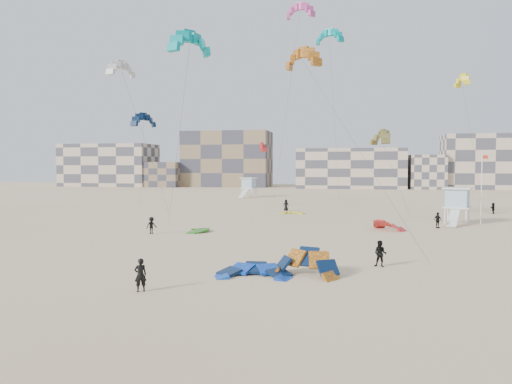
% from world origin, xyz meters
% --- Properties ---
extents(ground, '(320.00, 320.00, 0.00)m').
position_xyz_m(ground, '(0.00, 0.00, 0.00)').
color(ground, beige).
rests_on(ground, ground).
extents(kite_ground_blue, '(5.00, 5.23, 2.44)m').
position_xyz_m(kite_ground_blue, '(5.00, 4.19, 0.00)').
color(kite_ground_blue, blue).
rests_on(kite_ground_blue, ground).
extents(kite_ground_orange, '(5.29, 5.24, 4.33)m').
position_xyz_m(kite_ground_orange, '(8.04, 4.86, 0.00)').
color(kite_ground_orange, orange).
rests_on(kite_ground_orange, ground).
extents(kite_ground_green, '(4.14, 3.96, 1.00)m').
position_xyz_m(kite_ground_green, '(-4.86, 23.58, 0.00)').
color(kite_ground_green, '#3D8F1E').
rests_on(kite_ground_green, ground).
extents(kite_ground_red_far, '(5.46, 5.43, 3.39)m').
position_xyz_m(kite_ground_red_far, '(14.60, 28.86, 0.00)').
color(kite_ground_red_far, red).
rests_on(kite_ground_red_far, ground).
extents(kite_ground_yellow, '(3.26, 3.44, 0.69)m').
position_xyz_m(kite_ground_yellow, '(2.42, 44.67, 0.00)').
color(kite_ground_yellow, yellow).
rests_on(kite_ground_yellow, ground).
extents(kitesurfer_main, '(0.79, 0.73, 1.81)m').
position_xyz_m(kitesurfer_main, '(-0.27, -0.58, 0.91)').
color(kitesurfer_main, black).
rests_on(kitesurfer_main, ground).
extents(kitesurfer_b, '(1.02, 0.89, 1.78)m').
position_xyz_m(kitesurfer_b, '(12.77, 8.69, 0.89)').
color(kitesurfer_b, black).
rests_on(kitesurfer_b, ground).
extents(kitesurfer_c, '(1.20, 1.23, 1.69)m').
position_xyz_m(kitesurfer_c, '(-8.82, 21.10, 0.85)').
color(kitesurfer_c, black).
rests_on(kitesurfer_c, ground).
extents(kitesurfer_d, '(0.97, 1.06, 1.75)m').
position_xyz_m(kitesurfer_d, '(20.00, 31.35, 0.87)').
color(kitesurfer_d, black).
rests_on(kitesurfer_d, ground).
extents(kitesurfer_e, '(0.88, 0.60, 1.74)m').
position_xyz_m(kitesurfer_e, '(0.98, 48.79, 0.87)').
color(kitesurfer_e, black).
rests_on(kitesurfer_e, ground).
extents(kitesurfer_f, '(0.51, 1.47, 1.57)m').
position_xyz_m(kitesurfer_f, '(30.43, 50.23, 0.78)').
color(kitesurfer_f, black).
rests_on(kitesurfer_f, ground).
extents(kite_fly_teal_a, '(6.59, 6.90, 18.11)m').
position_xyz_m(kite_fly_teal_a, '(-3.74, 18.32, 17.74)').
color(kite_fly_teal_a, '#04ABAE').
rests_on(kite_fly_teal_a, ground).
extents(kite_fly_orange, '(12.79, 26.79, 18.43)m').
position_xyz_m(kite_fly_orange, '(5.43, 28.78, 18.16)').
color(kite_fly_orange, orange).
rests_on(kite_fly_orange, ground).
extents(kite_fly_grey, '(8.22, 4.83, 18.47)m').
position_xyz_m(kite_fly_grey, '(-16.61, 30.86, 18.25)').
color(kite_fly_grey, silver).
rests_on(kite_fly_grey, ground).
extents(kite_fly_pink, '(6.68, 6.72, 28.13)m').
position_xyz_m(kite_fly_pink, '(3.46, 44.28, 28.00)').
color(kite_fly_pink, '#D34FA0').
rests_on(kite_fly_pink, ground).
extents(kite_fly_olive, '(5.39, 11.80, 10.79)m').
position_xyz_m(kite_fly_olive, '(14.31, 41.01, 10.31)').
color(kite_fly_olive, olive).
rests_on(kite_fly_olive, ground).
extents(kite_fly_yellow, '(4.96, 3.82, 18.61)m').
position_xyz_m(kite_fly_yellow, '(25.78, 49.56, 18.65)').
color(kite_fly_yellow, yellow).
rests_on(kite_fly_yellow, ground).
extents(kite_fly_navy, '(5.25, 5.25, 13.67)m').
position_xyz_m(kite_fly_navy, '(-19.43, 43.61, 13.31)').
color(kite_fly_navy, '#071B46').
rests_on(kite_fly_navy, ground).
extents(kite_fly_teal_b, '(5.63, 5.62, 28.04)m').
position_xyz_m(kite_fly_teal_b, '(6.86, 56.90, 27.48)').
color(kite_fly_teal_b, '#04ABAE').
rests_on(kite_fly_teal_b, ground).
extents(kite_fly_red, '(4.02, 10.39, 10.28)m').
position_xyz_m(kite_fly_red, '(-5.25, 63.75, 10.03)').
color(kite_fly_red, red).
rests_on(kite_fly_red, ground).
extents(lifeguard_tower_near, '(3.82, 6.29, 4.27)m').
position_xyz_m(lifeguard_tower_near, '(22.83, 35.88, 2.12)').
color(lifeguard_tower_near, white).
rests_on(lifeguard_tower_near, ground).
extents(lifeguard_tower_far, '(3.58, 6.14, 4.25)m').
position_xyz_m(lifeguard_tower_far, '(-11.38, 80.01, 2.11)').
color(lifeguard_tower_far, white).
rests_on(lifeguard_tower_far, ground).
extents(flagpole, '(0.68, 0.10, 8.32)m').
position_xyz_m(flagpole, '(25.49, 36.06, 4.36)').
color(flagpole, white).
rests_on(flagpole, ground).
extents(condo_west_a, '(30.00, 15.00, 14.00)m').
position_xyz_m(condo_west_a, '(-70.00, 130.00, 7.00)').
color(condo_west_a, '#CAB294').
rests_on(condo_west_a, ground).
extents(condo_west_b, '(28.00, 14.00, 18.00)m').
position_xyz_m(condo_west_b, '(-30.00, 134.00, 9.00)').
color(condo_west_b, '#856D50').
rests_on(condo_west_b, ground).
extents(condo_mid, '(32.00, 16.00, 12.00)m').
position_xyz_m(condo_mid, '(10.00, 130.00, 6.00)').
color(condo_mid, '#CAB294').
rests_on(condo_mid, ground).
extents(condo_east, '(26.00, 14.00, 16.00)m').
position_xyz_m(condo_east, '(50.00, 132.00, 8.00)').
color(condo_east, '#CAB294').
rests_on(condo_east, ground).
extents(condo_fill_left, '(12.00, 10.00, 8.00)m').
position_xyz_m(condo_fill_left, '(-50.00, 128.00, 4.00)').
color(condo_fill_left, '#856D50').
rests_on(condo_fill_left, ground).
extents(condo_fill_right, '(10.00, 10.00, 10.00)m').
position_xyz_m(condo_fill_right, '(32.00, 128.00, 5.00)').
color(condo_fill_right, '#CAB294').
rests_on(condo_fill_right, ground).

